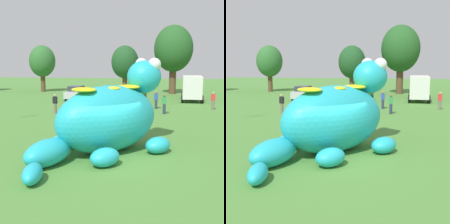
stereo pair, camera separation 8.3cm
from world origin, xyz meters
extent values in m
plane|color=#4C8438|center=(0.00, 0.00, 0.00)|extent=(160.00, 160.00, 0.00)
ellipsoid|color=#23B2C6|center=(-0.46, 1.16, 1.64)|extent=(5.98, 6.36, 3.29)
ellipsoid|color=#23B2C6|center=(1.13, 3.07, 3.64)|extent=(2.55, 2.58, 1.73)
sphere|color=white|center=(0.93, 3.58, 4.29)|extent=(0.69, 0.69, 0.69)
sphere|color=white|center=(1.67, 2.97, 4.29)|extent=(0.69, 0.69, 0.69)
ellipsoid|color=yellow|center=(0.38, 2.17, 3.16)|extent=(1.68, 1.65, 0.22)
ellipsoid|color=yellow|center=(-0.46, 1.16, 3.16)|extent=(1.68, 1.65, 0.22)
ellipsoid|color=yellow|center=(-1.39, 0.04, 3.16)|extent=(1.68, 1.65, 0.22)
ellipsoid|color=#23B2C6|center=(-0.83, 3.57, 0.40)|extent=(1.67, 1.72, 0.80)
ellipsoid|color=#23B2C6|center=(1.97, 1.23, 0.40)|extent=(1.67, 1.72, 0.80)
ellipsoid|color=#23B2C6|center=(-2.78, 1.00, 0.40)|extent=(1.67, 1.72, 0.80)
ellipsoid|color=#23B2C6|center=(-0.20, -1.15, 0.40)|extent=(1.67, 1.72, 0.80)
ellipsoid|color=#23B2C6|center=(-2.61, -1.42, 0.58)|extent=(2.13, 2.92, 1.15)
ellipsoid|color=#23B2C6|center=(-2.45, -3.40, 0.35)|extent=(1.00, 1.62, 0.70)
cube|color=#B7BABF|center=(-8.23, 22.04, 0.72)|extent=(1.99, 4.21, 0.80)
cube|color=#2D333D|center=(-8.24, 21.89, 1.42)|extent=(1.64, 2.07, 0.60)
cylinder|color=black|center=(-8.99, 23.37, 0.32)|extent=(0.29, 0.66, 0.64)
cylinder|color=black|center=(-7.29, 23.24, 0.32)|extent=(0.29, 0.66, 0.64)
cylinder|color=black|center=(-9.17, 20.83, 0.32)|extent=(0.29, 0.66, 0.64)
cylinder|color=black|center=(-7.48, 20.71, 0.32)|extent=(0.29, 0.66, 0.64)
cube|color=#2347B7|center=(-4.47, 22.18, 0.72)|extent=(2.06, 4.24, 0.80)
cube|color=#2D333D|center=(-4.48, 22.04, 1.42)|extent=(1.67, 2.09, 0.60)
cylinder|color=black|center=(-5.20, 23.53, 0.32)|extent=(0.30, 0.66, 0.64)
cylinder|color=black|center=(-3.51, 23.37, 0.32)|extent=(0.30, 0.66, 0.64)
cylinder|color=black|center=(-5.43, 20.99, 0.32)|extent=(0.30, 0.66, 0.64)
cylinder|color=black|center=(-3.73, 20.84, 0.32)|extent=(0.30, 0.66, 0.64)
cube|color=#1E7238|center=(-1.18, 21.87, 0.72)|extent=(2.50, 4.36, 0.80)
cube|color=#2D333D|center=(-1.21, 21.73, 1.42)|extent=(1.87, 2.23, 0.60)
cylinder|color=black|center=(-1.75, 23.29, 0.32)|extent=(0.37, 0.68, 0.64)
cylinder|color=black|center=(-0.09, 22.94, 0.32)|extent=(0.37, 0.68, 0.64)
cylinder|color=black|center=(-2.27, 20.80, 0.32)|extent=(0.37, 0.68, 0.64)
cylinder|color=black|center=(-0.60, 20.45, 0.32)|extent=(0.37, 0.68, 0.64)
cube|color=#B2231E|center=(5.50, 26.25, 1.40)|extent=(2.09, 1.90, 1.90)
cube|color=silver|center=(5.34, 23.05, 1.70)|extent=(2.33, 4.70, 2.50)
cylinder|color=black|center=(4.50, 26.30, 0.45)|extent=(0.32, 0.91, 0.90)
cylinder|color=black|center=(6.50, 26.20, 0.45)|extent=(0.32, 0.91, 0.90)
cylinder|color=black|center=(4.21, 21.50, 0.45)|extent=(0.32, 0.91, 0.90)
cylinder|color=black|center=(6.31, 21.39, 0.45)|extent=(0.32, 0.91, 0.90)
cylinder|color=brown|center=(-16.71, 32.27, 1.26)|extent=(0.72, 0.72, 2.53)
ellipsoid|color=#2D662D|center=(-16.71, 32.27, 4.75)|extent=(4.04, 4.04, 4.85)
cylinder|color=brown|center=(-3.54, 30.85, 1.22)|extent=(0.70, 0.70, 2.44)
ellipsoid|color=#1E4C23|center=(-3.54, 30.85, 4.59)|extent=(3.91, 3.91, 4.69)
cylinder|color=brown|center=(3.30, 32.12, 1.73)|extent=(0.99, 0.99, 3.46)
ellipsoid|color=#235623|center=(3.30, 32.12, 6.50)|extent=(5.54, 5.54, 6.64)
cylinder|color=#726656|center=(-7.23, 11.96, 0.44)|extent=(0.26, 0.26, 0.88)
cube|color=black|center=(-7.23, 11.96, 1.18)|extent=(0.38, 0.22, 0.60)
sphere|color=tan|center=(-7.23, 11.96, 1.60)|extent=(0.22, 0.22, 0.22)
cylinder|color=#726656|center=(6.77, 16.57, 0.44)|extent=(0.26, 0.26, 0.88)
cube|color=red|center=(6.77, 16.57, 1.18)|extent=(0.38, 0.22, 0.60)
sphere|color=tan|center=(6.77, 16.57, 1.60)|extent=(0.22, 0.22, 0.22)
cylinder|color=#2D334C|center=(2.22, 13.30, 0.44)|extent=(0.26, 0.26, 0.88)
cube|color=#338C4C|center=(2.22, 13.30, 1.18)|extent=(0.38, 0.22, 0.60)
sphere|color=brown|center=(2.22, 13.30, 1.60)|extent=(0.22, 0.22, 0.22)
cylinder|color=#2D334C|center=(1.43, 16.30, 0.44)|extent=(0.26, 0.26, 0.88)
cube|color=#2D4CA5|center=(1.43, 16.30, 1.18)|extent=(0.38, 0.22, 0.60)
sphere|color=#9E7051|center=(1.43, 16.30, 1.60)|extent=(0.22, 0.22, 0.22)
cylinder|color=#726656|center=(-4.03, 11.29, 0.44)|extent=(0.26, 0.26, 0.88)
cube|color=gold|center=(-4.03, 11.29, 1.18)|extent=(0.38, 0.22, 0.60)
sphere|color=tan|center=(-4.03, 11.29, 1.60)|extent=(0.22, 0.22, 0.22)
camera|label=1|loc=(2.24, -13.39, 4.31)|focal=49.02mm
camera|label=2|loc=(2.32, -13.38, 4.31)|focal=49.02mm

